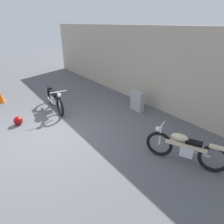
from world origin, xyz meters
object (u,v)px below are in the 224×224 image
(traffic_cone, at_px, (0,97))
(motorcycle_black, at_px, (55,99))
(motorcycle_cream, at_px, (185,148))
(helmet, at_px, (18,121))
(stone_marker, at_px, (137,101))

(traffic_cone, distance_m, motorcycle_black, 2.66)
(motorcycle_cream, bearing_deg, helmet, 7.12)
(stone_marker, relative_size, motorcycle_black, 0.36)
(helmet, distance_m, motorcycle_cream, 5.33)
(helmet, relative_size, motorcycle_black, 0.14)
(helmet, xyz_separation_m, traffic_cone, (-2.60, -0.14, 0.13))
(stone_marker, xyz_separation_m, helmet, (-1.40, -4.10, -0.24))
(helmet, height_order, motorcycle_black, motorcycle_black)
(traffic_cone, xyz_separation_m, motorcycle_black, (2.08, 1.65, 0.18))
(traffic_cone, height_order, motorcycle_black, motorcycle_black)
(traffic_cone, relative_size, motorcycle_black, 0.26)
(stone_marker, bearing_deg, helmet, -108.90)
(traffic_cone, relative_size, motorcycle_cream, 0.31)
(motorcycle_black, relative_size, motorcycle_cream, 1.18)
(stone_marker, distance_m, motorcycle_black, 3.23)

